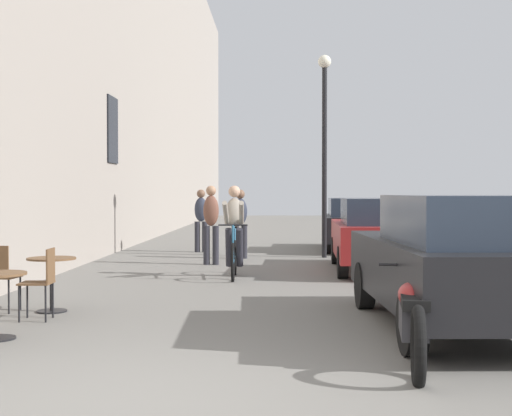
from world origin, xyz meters
The scene contains 14 objects.
ground_plane centered at (0.00, 0.00, 0.00)m, with size 88.00×88.00×0.00m, color slate.
building_facade_left centered at (-3.45, 14.00, 6.62)m, with size 0.54×68.00×13.24m.
cafe_table_mid centered at (-1.98, 4.08, 0.52)m, with size 0.64×0.64×0.72m.
cafe_chair_mid_toward_street centered at (-2.63, 4.00, 0.52)m, with size 0.42×0.42×0.89m.
cafe_chair_mid_toward_wall centered at (-1.90, 3.46, 0.52)m, with size 0.39×0.39×0.89m.
cyclist_on_bicycle centered at (0.22, 8.09, 0.81)m, with size 0.52×1.76×1.74m.
pedestrian_near centered at (-0.42, 10.41, 0.97)m, with size 0.35×0.25×1.73m.
pedestrian_mid centered at (0.15, 11.89, 0.93)m, with size 0.38×0.30×1.65m.
pedestrian_far centered at (-0.98, 13.74, 0.93)m, with size 0.35×0.25×1.66m.
street_lamp centered at (2.17, 12.24, 3.11)m, with size 0.32×0.32×4.90m.
parked_car_nearest centered at (3.09, 2.93, 0.80)m, with size 1.98×4.43×1.55m.
parked_car_second centered at (3.05, 9.13, 0.76)m, with size 1.87×4.18×1.47m.
parked_car_third centered at (3.15, 14.45, 0.74)m, with size 1.83×4.08×1.43m.
parked_motorcycle centered at (2.27, 1.29, 0.40)m, with size 0.62×2.14×0.92m.
Camera 1 is at (0.99, -5.48, 1.59)m, focal length 51.24 mm.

